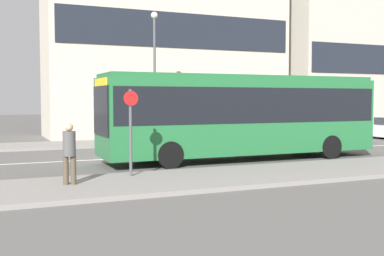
{
  "coord_description": "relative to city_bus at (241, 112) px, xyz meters",
  "views": [
    {
      "loc": [
        -5.85,
        -19.13,
        2.44
      ],
      "look_at": [
        1.56,
        -1.96,
        1.31
      ],
      "focal_mm": 45.0,
      "sensor_mm": 36.0,
      "label": 1
    }
  ],
  "objects": [
    {
      "name": "apartment_block_right_tower",
      "position": [
        19.11,
        14.25,
        8.03
      ],
      "size": [
        14.13,
        5.06,
        19.95
      ],
      "color": "#B7B2A3",
      "rests_on": "ground_plane"
    },
    {
      "name": "street_lamp",
      "position": [
        -0.94,
        7.92,
        2.45
      ],
      "size": [
        0.36,
        0.36,
        6.98
      ],
      "color": "#4C4C51",
      "rests_on": "sidewalk_far"
    },
    {
      "name": "ground_plane",
      "position": [
        -3.58,
        2.26,
        -1.93
      ],
      "size": [
        120.0,
        120.0,
        0.0
      ],
      "primitive_type": "plane",
      "color": "#595654"
    },
    {
      "name": "pedestrian_near_stop",
      "position": [
        -7.37,
        -3.75,
        -0.86
      ],
      "size": [
        0.34,
        0.34,
        1.66
      ],
      "rotation": [
        0.0,
        0.0,
        -0.24
      ],
      "color": "#4C4233",
      "rests_on": "sidewalk_near"
    },
    {
      "name": "lane_centerline",
      "position": [
        -3.58,
        2.26,
        -1.93
      ],
      "size": [
        41.8,
        0.16,
        0.01
      ],
      "color": "silver",
      "rests_on": "ground_plane"
    },
    {
      "name": "city_bus",
      "position": [
        0.0,
        0.0,
        0.0
      ],
      "size": [
        11.36,
        2.55,
        3.36
      ],
      "rotation": [
        0.0,
        0.0,
        0.08
      ],
      "color": "#236B38",
      "rests_on": "ground_plane"
    },
    {
      "name": "sidewalk_far",
      "position": [
        -3.58,
        8.51,
        -1.87
      ],
      "size": [
        44.0,
        3.5,
        0.13
      ],
      "color": "gray",
      "rests_on": "ground_plane"
    },
    {
      "name": "parked_car_0",
      "position": [
        9.42,
        5.74,
        -1.26
      ],
      "size": [
        4.24,
        1.7,
        1.45
      ],
      "color": "silver",
      "rests_on": "ground_plane"
    },
    {
      "name": "sidewalk_near",
      "position": [
        -3.58,
        -3.99,
        -1.87
      ],
      "size": [
        44.0,
        3.5,
        0.13
      ],
      "color": "gray",
      "rests_on": "ground_plane"
    },
    {
      "name": "bus_stop_sign",
      "position": [
        -5.45,
        -3.01,
        -0.28
      ],
      "size": [
        0.44,
        0.12,
        2.6
      ],
      "color": "#4C4C51",
      "rests_on": "sidewalk_near"
    }
  ]
}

